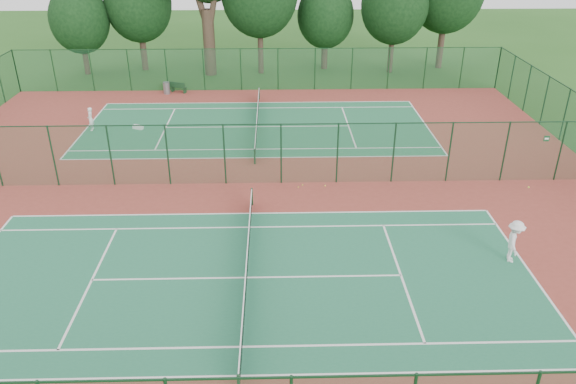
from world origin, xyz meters
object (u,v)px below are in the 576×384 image
(player_near, at_px, (514,241))
(bench, at_px, (178,87))
(kit_bag, at_px, (138,127))
(player_far, at_px, (91,119))
(trash_bin, at_px, (167,88))

(player_near, height_order, bench, player_near)
(player_near, distance_m, kit_bag, 25.86)
(player_far, height_order, kit_bag, player_far)
(kit_bag, bearing_deg, trash_bin, 108.13)
(bench, height_order, kit_bag, bench)
(player_far, distance_m, bench, 9.92)
(player_near, bearing_deg, trash_bin, 53.74)
(player_far, distance_m, trash_bin, 9.23)
(bench, bearing_deg, trash_bin, -136.34)
(kit_bag, bearing_deg, player_far, -154.91)
(player_near, bearing_deg, kit_bag, 66.03)
(player_near, relative_size, trash_bin, 1.99)
(trash_bin, relative_size, bench, 0.65)
(player_near, relative_size, kit_bag, 2.63)
(player_near, xyz_separation_m, player_far, (-22.77, 16.64, -0.16))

